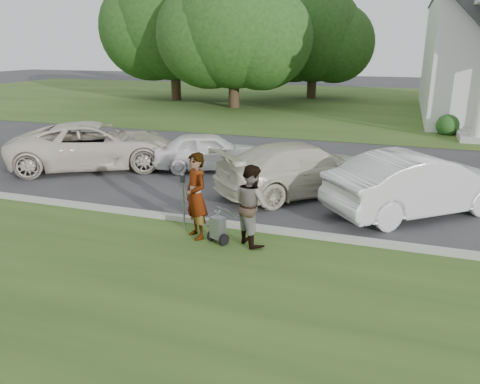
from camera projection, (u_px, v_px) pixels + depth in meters
The scene contains 15 objects.
ground at pixel (240, 238), 10.83m from camera, with size 120.00×120.00×0.00m, color #333335.
grass_strip at pixel (184, 302), 8.13m from camera, with size 80.00×7.00×0.01m, color #2D4C1A.
church_lawn at pixel (356, 104), 35.17m from camera, with size 80.00×30.00×0.01m, color #2D4C1A.
curb at pixel (247, 227), 11.31m from camera, with size 80.00×0.18×0.15m, color #9E9E93.
tree_left at pixel (234, 31), 31.59m from camera, with size 10.63×8.40×9.71m.
tree_far at pixel (173, 25), 35.98m from camera, with size 11.64×9.20×10.73m.
tree_back at pixel (314, 38), 37.68m from camera, with size 9.61×7.60×8.89m.
striping_cart at pixel (218, 228), 10.46m from camera, with size 0.71×0.97×0.84m.
person_left at pixel (196, 197), 10.57m from camera, with size 0.73×0.48×2.00m, color #999999.
person_right at pixel (252, 205), 10.27m from camera, with size 0.88×0.69×1.82m, color #999999.
parking_meter_near at pixel (183, 195), 11.04m from camera, with size 0.10×0.09×1.40m.
car_a at pixel (96, 145), 16.80m from camera, with size 2.72×5.90×1.64m, color beige.
car_b at pixel (209, 151), 16.61m from camera, with size 1.58×3.93×1.34m, color white.
car_c at pixel (302, 169), 13.88m from camera, with size 2.14×5.26×1.53m, color beige.
car_d at pixel (418, 184), 12.19m from camera, with size 1.73×4.97×1.64m, color silver.
Camera 1 is at (3.26, -9.46, 4.29)m, focal length 35.00 mm.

